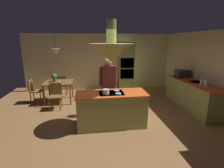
# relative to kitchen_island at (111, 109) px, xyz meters

# --- Properties ---
(ground) EXTENTS (8.16, 8.16, 0.00)m
(ground) POSITION_rel_kitchen_island_xyz_m (0.00, 0.20, -0.47)
(ground) COLOR olive
(wall_back) EXTENTS (6.80, 0.10, 2.55)m
(wall_back) POSITION_rel_kitchen_island_xyz_m (0.00, 3.65, 0.81)
(wall_back) COLOR beige
(wall_back) RESTS_ON ground
(wall_right) EXTENTS (0.10, 7.20, 2.55)m
(wall_right) POSITION_rel_kitchen_island_xyz_m (3.25, 0.60, 0.81)
(wall_right) COLOR beige
(wall_right) RESTS_ON ground
(kitchen_island) EXTENTS (1.85, 0.78, 0.94)m
(kitchen_island) POSITION_rel_kitchen_island_xyz_m (0.00, 0.00, 0.00)
(kitchen_island) COLOR #8C934C
(kitchen_island) RESTS_ON ground
(counter_run_right) EXTENTS (0.73, 2.42, 0.92)m
(counter_run_right) POSITION_rel_kitchen_island_xyz_m (2.84, 0.80, 0.00)
(counter_run_right) COLOR #8C934C
(counter_run_right) RESTS_ON ground
(oven_tower) EXTENTS (0.66, 0.62, 2.19)m
(oven_tower) POSITION_rel_kitchen_island_xyz_m (1.10, 3.24, 0.63)
(oven_tower) COLOR #8C934C
(oven_tower) RESTS_ON ground
(dining_table) EXTENTS (1.02, 0.92, 0.76)m
(dining_table) POSITION_rel_kitchen_island_xyz_m (-1.70, 2.10, 0.19)
(dining_table) COLOR brown
(dining_table) RESTS_ON ground
(person_at_island) EXTENTS (0.53, 0.23, 1.76)m
(person_at_island) POSITION_rel_kitchen_island_xyz_m (-0.01, 0.66, 0.55)
(person_at_island) COLOR tan
(person_at_island) RESTS_ON ground
(range_hood) EXTENTS (1.10, 1.10, 1.00)m
(range_hood) POSITION_rel_kitchen_island_xyz_m (0.00, -0.00, 1.51)
(range_hood) COLOR #8C934C
(pendant_light_over_table) EXTENTS (0.32, 0.32, 0.82)m
(pendant_light_over_table) POSITION_rel_kitchen_island_xyz_m (-1.70, 2.10, 1.40)
(pendant_light_over_table) COLOR #E0B266
(chair_facing_island) EXTENTS (0.40, 0.40, 0.87)m
(chair_facing_island) POSITION_rel_kitchen_island_xyz_m (-1.70, 1.42, 0.04)
(chair_facing_island) COLOR brown
(chair_facing_island) RESTS_ON ground
(chair_by_back_wall) EXTENTS (0.40, 0.40, 0.87)m
(chair_by_back_wall) POSITION_rel_kitchen_island_xyz_m (-1.70, 2.78, 0.04)
(chair_by_back_wall) COLOR brown
(chair_by_back_wall) RESTS_ON ground
(chair_at_corner) EXTENTS (0.40, 0.40, 0.87)m
(chair_at_corner) POSITION_rel_kitchen_island_xyz_m (-2.59, 2.10, 0.04)
(chair_at_corner) COLOR brown
(chair_at_corner) RESTS_ON ground
(potted_plant_on_table) EXTENTS (0.20, 0.20, 0.30)m
(potted_plant_on_table) POSITION_rel_kitchen_island_xyz_m (-1.84, 2.16, 0.46)
(potted_plant_on_table) COLOR #99382D
(potted_plant_on_table) RESTS_ON dining_table
(cup_on_table) EXTENTS (0.07, 0.07, 0.09)m
(cup_on_table) POSITION_rel_kitchen_island_xyz_m (-1.63, 1.87, 0.34)
(cup_on_table) COLOR white
(cup_on_table) RESTS_ON dining_table
(canister_flour) EXTENTS (0.13, 0.13, 0.21)m
(canister_flour) POSITION_rel_kitchen_island_xyz_m (2.84, 0.20, 0.56)
(canister_flour) COLOR #E0B78C
(canister_flour) RESTS_ON counter_run_right
(canister_sugar) EXTENTS (0.11, 0.11, 0.16)m
(canister_sugar) POSITION_rel_kitchen_island_xyz_m (2.84, 0.38, 0.53)
(canister_sugar) COLOR silver
(canister_sugar) RESTS_ON counter_run_right
(microwave_on_counter) EXTENTS (0.46, 0.36, 0.28)m
(microwave_on_counter) POSITION_rel_kitchen_island_xyz_m (2.84, 1.51, 0.60)
(microwave_on_counter) COLOR #232326
(microwave_on_counter) RESTS_ON counter_run_right
(cooking_pot_on_cooktop) EXTENTS (0.18, 0.18, 0.12)m
(cooking_pot_on_cooktop) POSITION_rel_kitchen_island_xyz_m (-0.16, -0.13, 0.54)
(cooking_pot_on_cooktop) COLOR #B2B2B7
(cooking_pot_on_cooktop) RESTS_ON kitchen_island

